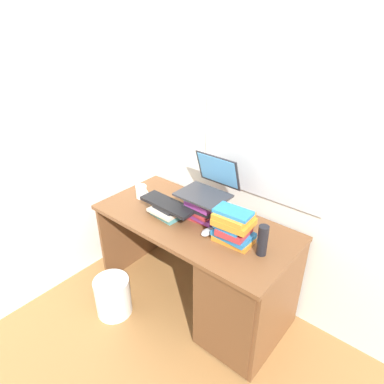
{
  "coord_description": "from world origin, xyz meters",
  "views": [
    {
      "loc": [
        1.23,
        -1.49,
        2.0
      ],
      "look_at": [
        -0.06,
        0.05,
        0.91
      ],
      "focal_mm": 31.57,
      "sensor_mm": 36.0,
      "label": 1
    }
  ],
  "objects_px": {
    "book_stack_keyboard_riser": "(167,211)",
    "laptop": "(209,185)",
    "keyboard": "(168,204)",
    "wastebasket": "(113,296)",
    "desk": "(232,282)",
    "water_bottle": "(263,240)",
    "mug": "(141,192)",
    "book_stack_side": "(233,226)",
    "computer_mouse": "(207,232)",
    "book_stack_tall": "(203,207)"
  },
  "relations": [
    {
      "from": "book_stack_keyboard_riser",
      "to": "laptop",
      "type": "bearing_deg",
      "value": 41.82
    },
    {
      "from": "laptop",
      "to": "keyboard",
      "type": "relative_size",
      "value": 0.79
    },
    {
      "from": "book_stack_keyboard_riser",
      "to": "wastebasket",
      "type": "bearing_deg",
      "value": -115.7
    },
    {
      "from": "wastebasket",
      "to": "keyboard",
      "type": "bearing_deg",
      "value": 64.21
    },
    {
      "from": "desk",
      "to": "keyboard",
      "type": "distance_m",
      "value": 0.68
    },
    {
      "from": "laptop",
      "to": "water_bottle",
      "type": "bearing_deg",
      "value": -15.94
    },
    {
      "from": "book_stack_keyboard_riser",
      "to": "water_bottle",
      "type": "distance_m",
      "value": 0.72
    },
    {
      "from": "mug",
      "to": "water_bottle",
      "type": "distance_m",
      "value": 1.05
    },
    {
      "from": "desk",
      "to": "wastebasket",
      "type": "relative_size",
      "value": 4.72
    },
    {
      "from": "book_stack_side",
      "to": "mug",
      "type": "relative_size",
      "value": 2.06
    },
    {
      "from": "laptop",
      "to": "computer_mouse",
      "type": "distance_m",
      "value": 0.32
    },
    {
      "from": "keyboard",
      "to": "wastebasket",
      "type": "distance_m",
      "value": 0.81
    },
    {
      "from": "keyboard",
      "to": "mug",
      "type": "xyz_separation_m",
      "value": [
        -0.33,
        0.06,
        -0.04
      ]
    },
    {
      "from": "computer_mouse",
      "to": "book_stack_side",
      "type": "bearing_deg",
      "value": 15.21
    },
    {
      "from": "desk",
      "to": "computer_mouse",
      "type": "relative_size",
      "value": 13.56
    },
    {
      "from": "desk",
      "to": "water_bottle",
      "type": "relative_size",
      "value": 7.28
    },
    {
      "from": "book_stack_side",
      "to": "water_bottle",
      "type": "relative_size",
      "value": 1.29
    },
    {
      "from": "desk",
      "to": "wastebasket",
      "type": "height_order",
      "value": "desk"
    },
    {
      "from": "book_stack_keyboard_riser",
      "to": "keyboard",
      "type": "xyz_separation_m",
      "value": [
        0.0,
        0.0,
        0.05
      ]
    },
    {
      "from": "book_stack_keyboard_riser",
      "to": "computer_mouse",
      "type": "distance_m",
      "value": 0.35
    },
    {
      "from": "keyboard",
      "to": "water_bottle",
      "type": "relative_size",
      "value": 2.17
    },
    {
      "from": "book_stack_side",
      "to": "water_bottle",
      "type": "bearing_deg",
      "value": 1.08
    },
    {
      "from": "book_stack_tall",
      "to": "water_bottle",
      "type": "bearing_deg",
      "value": -8.89
    },
    {
      "from": "book_stack_keyboard_riser",
      "to": "laptop",
      "type": "relative_size",
      "value": 0.67
    },
    {
      "from": "keyboard",
      "to": "wastebasket",
      "type": "relative_size",
      "value": 1.41
    },
    {
      "from": "book_stack_tall",
      "to": "book_stack_side",
      "type": "xyz_separation_m",
      "value": [
        0.3,
        -0.08,
        0.02
      ]
    },
    {
      "from": "keyboard",
      "to": "water_bottle",
      "type": "distance_m",
      "value": 0.71
    },
    {
      "from": "mug",
      "to": "book_stack_side",
      "type": "bearing_deg",
      "value": -1.25
    },
    {
      "from": "keyboard",
      "to": "book_stack_tall",
      "type": "bearing_deg",
      "value": 31.45
    },
    {
      "from": "water_bottle",
      "to": "keyboard",
      "type": "bearing_deg",
      "value": -176.41
    },
    {
      "from": "mug",
      "to": "desk",
      "type": "bearing_deg",
      "value": -1.1
    },
    {
      "from": "wastebasket",
      "to": "water_bottle",
      "type": "bearing_deg",
      "value": 26.54
    },
    {
      "from": "laptop",
      "to": "wastebasket",
      "type": "relative_size",
      "value": 1.11
    },
    {
      "from": "book_stack_tall",
      "to": "keyboard",
      "type": "relative_size",
      "value": 0.61
    },
    {
      "from": "computer_mouse",
      "to": "laptop",
      "type": "bearing_deg",
      "value": 125.61
    },
    {
      "from": "book_stack_tall",
      "to": "book_stack_keyboard_riser",
      "type": "distance_m",
      "value": 0.25
    },
    {
      "from": "laptop",
      "to": "wastebasket",
      "type": "xyz_separation_m",
      "value": [
        -0.41,
        -0.6,
        -0.82
      ]
    },
    {
      "from": "computer_mouse",
      "to": "wastebasket",
      "type": "bearing_deg",
      "value": -143.38
    },
    {
      "from": "desk",
      "to": "book_stack_side",
      "type": "bearing_deg",
      "value": -175.32
    },
    {
      "from": "laptop",
      "to": "book_stack_tall",
      "type": "bearing_deg",
      "value": -89.46
    },
    {
      "from": "book_stack_tall",
      "to": "book_stack_side",
      "type": "height_order",
      "value": "book_stack_side"
    },
    {
      "from": "book_stack_keyboard_riser",
      "to": "keyboard",
      "type": "relative_size",
      "value": 0.53
    },
    {
      "from": "laptop",
      "to": "mug",
      "type": "bearing_deg",
      "value": -166.79
    },
    {
      "from": "book_stack_keyboard_riser",
      "to": "wastebasket",
      "type": "height_order",
      "value": "book_stack_keyboard_riser"
    },
    {
      "from": "wastebasket",
      "to": "book_stack_side",
      "type": "bearing_deg",
      "value": 32.4
    },
    {
      "from": "desk",
      "to": "laptop",
      "type": "xyz_separation_m",
      "value": [
        -0.32,
        0.14,
        0.57
      ]
    },
    {
      "from": "water_bottle",
      "to": "book_stack_tall",
      "type": "bearing_deg",
      "value": 171.11
    },
    {
      "from": "mug",
      "to": "book_stack_tall",
      "type": "bearing_deg",
      "value": 6.62
    },
    {
      "from": "book_stack_side",
      "to": "water_bottle",
      "type": "xyz_separation_m",
      "value": [
        0.2,
        0.0,
        -0.01
      ]
    },
    {
      "from": "desk",
      "to": "computer_mouse",
      "type": "xyz_separation_m",
      "value": [
        -0.18,
        -0.05,
        0.35
      ]
    }
  ]
}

